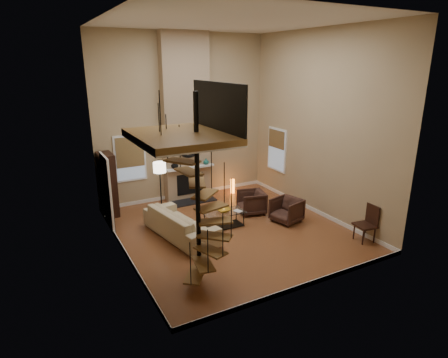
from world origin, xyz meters
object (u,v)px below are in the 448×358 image
armchair_near (254,202)px  accent_lamp (233,186)px  armchair_far (288,210)px  floor_lamp (160,172)px  sofa (180,223)px  coffee_table (224,218)px  hutch (108,185)px  side_chair (368,222)px

armchair_near → accent_lamp: 1.98m
armchair_far → accent_lamp: 2.98m
armchair_far → floor_lamp: size_ratio=0.47×
sofa → armchair_near: (2.67, 0.47, -0.04)m
floor_lamp → armchair_near: bearing=-23.5°
coffee_table → armchair_near: bearing=20.6°
armchair_near → floor_lamp: bearing=-99.8°
floor_lamp → accent_lamp: floor_lamp is taller
armchair_far → floor_lamp: (-3.18, 2.16, 1.06)m
armchair_near → floor_lamp: size_ratio=0.47×
coffee_table → hutch: bearing=136.5°
armchair_near → coffee_table: armchair_near is taller
sofa → side_chair: 4.99m
armchair_near → side_chair: (1.61, -3.05, 0.17)m
armchair_near → accent_lamp: (0.34, 1.95, -0.10)m
hutch → sofa: 2.91m
sofa → accent_lamp: sofa is taller
coffee_table → accent_lamp: size_ratio=2.28×
sofa → armchair_far: (3.22, -0.55, -0.04)m
hutch → floor_lamp: hutch is taller
sofa → coffee_table: bearing=-101.6°
floor_lamp → side_chair: size_ratio=1.68×
sofa → armchair_near: 2.71m
side_chair → floor_lamp: bearing=135.3°
accent_lamp → side_chair: side_chair is taller
armchair_near → side_chair: side_chair is taller
armchair_far → accent_lamp: (-0.22, 2.97, -0.10)m
armchair_far → side_chair: (1.05, -2.03, 0.17)m
hutch → armchair_near: size_ratio=2.49×
sofa → armchair_near: bearing=-90.5°
accent_lamp → armchair_near: bearing=-99.8°
hutch → accent_lamp: (4.35, -0.10, -0.70)m
armchair_far → side_chair: side_chair is taller
hutch → floor_lamp: size_ratio=1.16×
armchair_near → accent_lamp: size_ratio=1.52×
armchair_far → accent_lamp: bearing=169.9°
hutch → sofa: bearing=-62.0°
sofa → accent_lamp: size_ratio=4.76×
armchair_far → armchair_near: bearing=-165.8°
accent_lamp → coffee_table: bearing=-124.2°
armchair_far → coffee_table: (-1.88, 0.52, -0.07)m
coffee_table → sofa: bearing=178.9°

